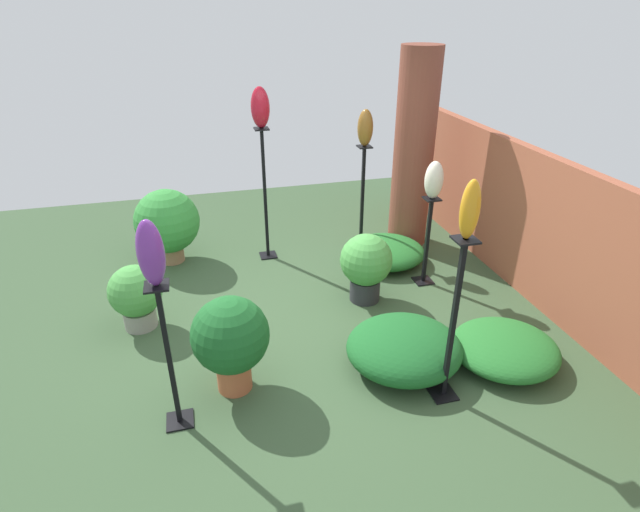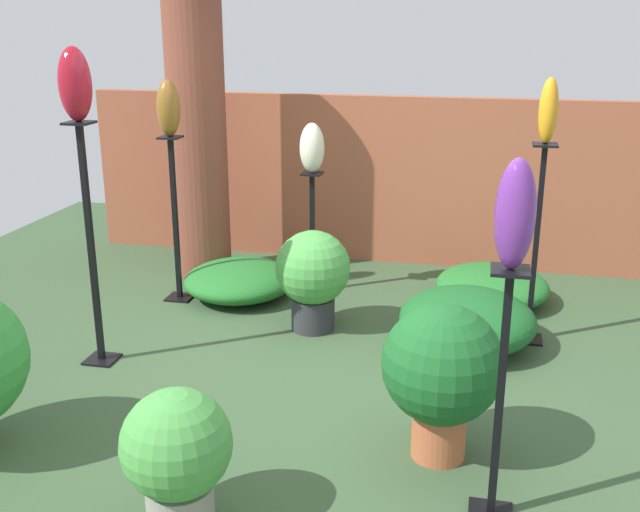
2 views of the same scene
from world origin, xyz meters
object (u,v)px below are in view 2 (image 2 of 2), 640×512
(art_vase_amber, at_px, (548,111))
(pedestal_bronze, at_px, (176,226))
(pedestal_violet, at_px, (499,409))
(potted_plant_near_pillar, at_px, (442,370))
(brick_pillar, at_px, (198,138))
(art_vase_ivory, at_px, (312,148))
(potted_plant_walkway_edge, at_px, (177,452))
(pedestal_ivory, at_px, (312,239))
(art_vase_bronze, at_px, (168,108))
(potted_plant_back_center, at_px, (313,274))
(art_vase_ruby, at_px, (75,84))
(pedestal_ruby, at_px, (92,255))
(pedestal_amber, at_px, (535,253))
(art_vase_violet, at_px, (515,214))

(art_vase_amber, bearing_deg, pedestal_bronze, 175.32)
(pedestal_violet, bearing_deg, potted_plant_near_pillar, 121.58)
(brick_pillar, height_order, art_vase_ivory, brick_pillar)
(potted_plant_walkway_edge, bearing_deg, pedestal_ivory, 91.91)
(art_vase_bronze, xyz_separation_m, art_vase_amber, (2.72, -0.22, 0.08))
(potted_plant_near_pillar, bearing_deg, pedestal_bronze, 140.29)
(brick_pillar, height_order, pedestal_violet, brick_pillar)
(pedestal_violet, height_order, potted_plant_near_pillar, pedestal_violet)
(art_vase_amber, relative_size, potted_plant_back_center, 0.57)
(pedestal_bronze, relative_size, art_vase_ruby, 2.98)
(pedestal_ruby, xyz_separation_m, potted_plant_near_pillar, (2.26, -0.64, -0.24))
(potted_plant_back_center, bearing_deg, pedestal_amber, 5.16)
(art_vase_ivory, bearing_deg, art_vase_amber, -20.08)
(pedestal_amber, height_order, art_vase_violet, art_vase_violet)
(pedestal_bronze, bearing_deg, art_vase_ivory, 21.73)
(art_vase_ruby, relative_size, potted_plant_near_pillar, 0.53)
(art_vase_ruby, height_order, art_vase_bronze, art_vase_ruby)
(pedestal_amber, relative_size, potted_plant_back_center, 1.88)
(brick_pillar, height_order, pedestal_ivory, brick_pillar)
(pedestal_amber, xyz_separation_m, art_vase_amber, (0.00, 0.00, 0.96))
(potted_plant_walkway_edge, bearing_deg, potted_plant_near_pillar, 35.93)
(pedestal_violet, height_order, pedestal_ruby, pedestal_ruby)
(pedestal_amber, height_order, art_vase_ivory, art_vase_ivory)
(pedestal_violet, relative_size, pedestal_amber, 0.86)
(art_vase_violet, distance_m, art_vase_ivory, 3.06)
(art_vase_ivory, bearing_deg, pedestal_amber, -20.08)
(potted_plant_near_pillar, bearing_deg, art_vase_amber, 72.31)
(pedestal_bronze, bearing_deg, pedestal_violet, -42.57)
(pedestal_violet, relative_size, potted_plant_walkway_edge, 1.85)
(pedestal_violet, height_order, art_vase_bronze, art_vase_bronze)
(pedestal_amber, xyz_separation_m, art_vase_ivory, (-1.71, 0.62, 0.55))
(pedestal_violet, distance_m, art_vase_ivory, 3.12)
(brick_pillar, relative_size, potted_plant_near_pillar, 2.89)
(pedestal_bronze, xyz_separation_m, art_vase_amber, (2.72, -0.22, 1.00))
(pedestal_amber, bearing_deg, potted_plant_walkway_edge, -123.79)
(art_vase_bronze, height_order, potted_plant_near_pillar, art_vase_bronze)
(pedestal_amber, bearing_deg, brick_pillar, 162.47)
(brick_pillar, relative_size, pedestal_ivory, 2.40)
(pedestal_ivory, bearing_deg, brick_pillar, 166.78)
(art_vase_ruby, xyz_separation_m, potted_plant_walkway_edge, (1.16, -1.44, -1.44))
(art_vase_amber, relative_size, art_vase_ivory, 1.08)
(pedestal_ruby, relative_size, pedestal_ivory, 1.58)
(pedestal_ruby, xyz_separation_m, pedestal_amber, (2.77, 0.97, -0.09))
(art_vase_ivory, xyz_separation_m, potted_plant_back_center, (0.18, -0.76, -0.77))
(pedestal_bronze, relative_size, art_vase_bronze, 3.11)
(art_vase_ivory, distance_m, potted_plant_walkway_edge, 3.14)
(pedestal_ruby, height_order, art_vase_bronze, art_vase_bronze)
(pedestal_ivory, bearing_deg, art_vase_ruby, -123.79)
(potted_plant_back_center, bearing_deg, pedestal_violet, -56.15)
(potted_plant_walkway_edge, bearing_deg, pedestal_bronze, 112.93)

